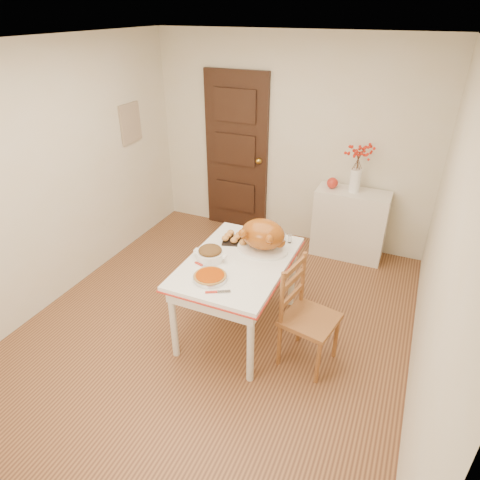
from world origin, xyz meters
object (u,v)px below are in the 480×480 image
at_px(kitchen_table, 238,295).
at_px(chair_oak, 310,317).
at_px(pumpkin_pie, 210,276).
at_px(turkey_platter, 263,236).
at_px(sideboard, 349,224).

xyz_separation_m(kitchen_table, chair_oak, (0.72, -0.15, 0.09)).
bearing_deg(pumpkin_pie, chair_oak, 14.10).
bearing_deg(chair_oak, turkey_platter, 66.44).
distance_m(sideboard, pumpkin_pie, 2.30).
bearing_deg(sideboard, turkey_platter, -109.65).
bearing_deg(sideboard, chair_oak, -88.75).
height_order(chair_oak, turkey_platter, turkey_platter).
distance_m(turkey_platter, pumpkin_pie, 0.66).
relative_size(chair_oak, turkey_platter, 2.01).
bearing_deg(turkey_platter, chair_oak, -56.64).
distance_m(sideboard, kitchen_table, 1.91).
distance_m(chair_oak, pumpkin_pie, 0.89).
bearing_deg(pumpkin_pie, turkey_platter, 69.75).
height_order(chair_oak, pumpkin_pie, chair_oak).
bearing_deg(chair_oak, sideboard, 12.34).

